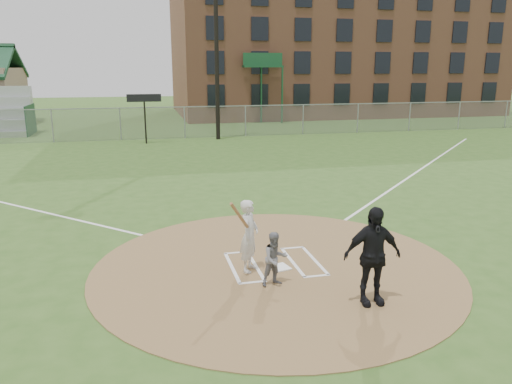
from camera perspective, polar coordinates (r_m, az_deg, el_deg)
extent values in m
plane|color=#32551D|center=(11.66, 2.28, -8.57)|extent=(140.00, 140.00, 0.00)
cylinder|color=olive|center=(11.65, 2.28, -8.52)|extent=(8.40, 8.40, 0.02)
cube|color=white|center=(11.55, 2.69, -8.62)|extent=(0.52, 0.52, 0.03)
cube|color=white|center=(23.16, 18.00, 2.27)|extent=(17.04, 17.04, 0.01)
imported|color=slate|center=(10.50, 2.20, -7.65)|extent=(0.64, 0.55, 1.16)
imported|color=black|center=(9.84, 13.14, -7.12)|extent=(1.16, 0.52, 1.95)
cube|color=white|center=(11.57, -2.75, -8.61)|extent=(0.08, 1.80, 0.01)
cube|color=white|center=(11.68, -0.07, -8.38)|extent=(0.08, 1.80, 0.01)
cube|color=white|center=(12.44, -2.24, -6.94)|extent=(0.62, 0.08, 0.01)
cube|color=white|center=(10.82, -0.38, -10.28)|extent=(0.62, 0.08, 0.01)
cube|color=white|center=(12.07, 6.71, -7.72)|extent=(0.08, 1.80, 0.01)
cube|color=white|center=(11.90, 4.20, -7.98)|extent=(0.08, 1.80, 0.01)
cube|color=white|center=(12.78, 4.15, -6.39)|extent=(0.62, 0.08, 0.01)
cube|color=white|center=(11.20, 6.93, -9.51)|extent=(0.62, 0.08, 0.01)
imported|color=silver|center=(11.14, -0.77, -5.02)|extent=(0.64, 0.72, 1.64)
cylinder|color=#91613A|center=(10.52, -1.91, -2.70)|extent=(0.50, 0.44, 0.70)
cube|color=slate|center=(32.67, -8.15, 7.86)|extent=(56.00, 0.03, 2.00)
cube|color=gray|center=(32.58, -8.21, 9.61)|extent=(56.00, 0.06, 0.06)
cube|color=gray|center=(32.67, -8.15, 7.86)|extent=(56.08, 0.08, 2.00)
cube|color=#194728|center=(37.40, -24.35, 7.54)|extent=(0.08, 3.20, 2.00)
cube|color=#A06145|center=(52.00, 8.47, 17.32)|extent=(30.00, 16.00, 15.00)
cube|color=black|center=(44.56, 12.32, 17.58)|extent=(26.60, 0.10, 12.20)
cube|color=#194728|center=(40.91, 0.78, 14.15)|extent=(3.20, 1.00, 0.15)
cube|color=#194728|center=(41.46, 0.60, 11.04)|extent=(0.12, 0.12, 4.50)
cube|color=#194728|center=(40.93, 3.00, 10.99)|extent=(0.12, 0.12, 4.50)
cube|color=#194728|center=(40.91, 0.78, 14.92)|extent=(3.20, 0.08, 1.00)
cylinder|color=black|center=(31.77, -4.55, 16.82)|extent=(0.26, 0.26, 12.00)
cylinder|color=black|center=(30.72, -12.54, 7.84)|extent=(0.10, 0.10, 2.60)
cube|color=black|center=(30.61, -12.69, 10.45)|extent=(2.00, 0.10, 0.45)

